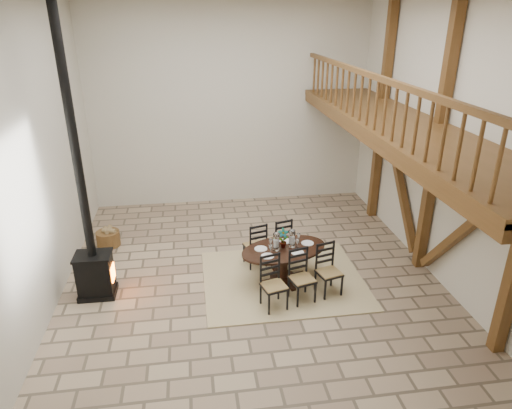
{
  "coord_description": "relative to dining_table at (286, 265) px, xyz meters",
  "views": [
    {
      "loc": [
        -1.02,
        -7.43,
        4.74
      ],
      "look_at": [
        0.13,
        0.4,
        1.36
      ],
      "focal_mm": 32.0,
      "sensor_mm": 36.0,
      "label": 1
    }
  ],
  "objects": [
    {
      "name": "ground",
      "position": [
        -0.6,
        0.24,
        -0.38
      ],
      "size": [
        8.0,
        8.0,
        0.0
      ],
      "primitive_type": "plane",
      "color": "tan",
      "rests_on": "ground"
    },
    {
      "name": "room_shell",
      "position": [
        0.59,
        0.24,
        2.63
      ],
      "size": [
        7.02,
        8.02,
        5.01
      ],
      "color": "beige",
      "rests_on": "ground"
    },
    {
      "name": "rug",
      "position": [
        -0.02,
        0.09,
        -0.37
      ],
      "size": [
        3.0,
        2.5,
        0.02
      ],
      "primitive_type": "cube",
      "color": "#C7B580",
      "rests_on": "ground"
    },
    {
      "name": "dining_table",
      "position": [
        0.0,
        0.0,
        0.0
      ],
      "size": [
        1.88,
        2.08,
        1.06
      ],
      "rotation": [
        0.0,
        0.0,
        0.26
      ],
      "color": "black",
      "rests_on": "ground"
    },
    {
      "name": "wood_stove",
      "position": [
        -3.43,
        0.09,
        0.75
      ],
      "size": [
        0.65,
        0.5,
        5.0
      ],
      "rotation": [
        0.0,
        0.0,
        -0.02
      ],
      "color": "black",
      "rests_on": "ground"
    },
    {
      "name": "log_basket",
      "position": [
        -3.52,
        2.02,
        -0.2
      ],
      "size": [
        0.5,
        0.5,
        0.41
      ],
      "rotation": [
        0.0,
        0.0,
        -0.35
      ],
      "color": "brown",
      "rests_on": "ground"
    },
    {
      "name": "log_stack",
      "position": [
        -3.67,
        1.11,
        -0.28
      ],
      "size": [
        0.33,
        0.34,
        0.2
      ],
      "rotation": [
        0.0,
        0.0,
        -0.12
      ],
      "color": "#A08259",
      "rests_on": "ground"
    }
  ]
}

